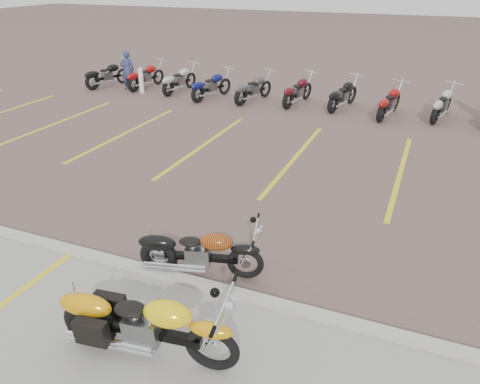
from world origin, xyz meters
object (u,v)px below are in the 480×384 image
object	(u,v)px
flame_cruiser	(198,253)
person_a	(127,70)
bollard	(141,81)
yellow_cruiser	(145,325)

from	to	relation	value
flame_cruiser	person_a	size ratio (longest dim) A/B	1.29
person_a	bollard	xyz separation A→B (m)	(0.91, -0.40, -0.28)
yellow_cruiser	bollard	world-z (taller)	bollard
person_a	yellow_cruiser	bearing A→B (deg)	84.99
bollard	person_a	bearing A→B (deg)	156.44
person_a	bollard	bearing A→B (deg)	115.73
flame_cruiser	yellow_cruiser	bearing A→B (deg)	-98.48
yellow_cruiser	flame_cruiser	size ratio (longest dim) A/B	1.20
yellow_cruiser	flame_cruiser	bearing A→B (deg)	88.94
person_a	bollard	world-z (taller)	person_a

